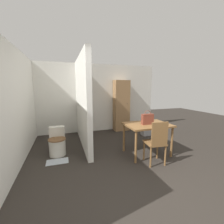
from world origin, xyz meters
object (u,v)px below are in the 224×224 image
Objects in this scene: toilet at (57,143)px; space_heater at (147,127)px; wooden_chair at (156,141)px; dining_table at (147,127)px; wooden_cabinet at (121,106)px; handbag at (147,119)px.

space_heater is (2.92, 0.64, -0.00)m from toilet.
dining_table is at bearing 86.49° from wooden_chair.
wooden_cabinet is at bearing 90.20° from wooden_chair.
handbag is at bearing -125.48° from dining_table.
wooden_chair is at bearing -97.36° from handbag.
dining_table is 1.11× the size of wooden_chair.
handbag is (0.06, 0.49, 0.38)m from wooden_chair.
space_heater is at bearing 58.57° from dining_table.
wooden_chair reaches higher than toilet.
toilet is 1.18× the size of space_heater.
toilet is 2.85m from wooden_cabinet.
wooden_cabinet reaches higher than toilet.
dining_table is 0.22m from handbag.
space_heater is (0.81, 1.32, -0.41)m from dining_table.
wooden_cabinet is at bearing 33.33° from toilet.
toilet is at bearing 155.37° from wooden_chair.
wooden_cabinet is (0.19, 2.20, 0.27)m from dining_table.
dining_table is 1.93× the size of space_heater.
wooden_chair is 1.74× the size of space_heater.
toilet is 0.34× the size of wooden_cabinet.
space_heater is (0.83, 1.35, -0.63)m from handbag.
space_heater is at bearing 70.17° from wooden_chair.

